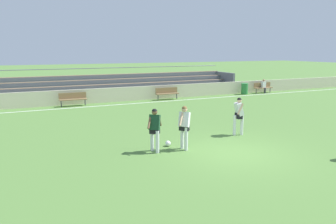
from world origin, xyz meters
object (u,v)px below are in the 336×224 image
Objects in this scene: bench_far_right at (263,87)px; player_white_deep_cover at (184,124)px; bleacher_stand at (72,87)px; soccer_ball at (168,143)px; trash_bin at (244,89)px; spectator_seated at (264,85)px; player_dark_challenging at (155,127)px; bench_far_left at (73,98)px; bench_near_bin at (167,92)px; player_white_overlapping at (239,113)px.

player_white_deep_cover is at bearing -139.92° from bench_far_right.
soccer_ball is at bearing -83.77° from bleacher_stand.
bleacher_stand reaches higher than soccer_ball.
bleacher_stand is at bearing 167.93° from trash_bin.
player_white_deep_cover is at bearing -82.58° from bleacher_stand.
player_dark_challenging is at bearing -142.85° from spectator_seated.
soccer_ball is (1.53, -14.00, -0.84)m from bleacher_stand.
bench_far_left is 1.11× the size of player_dark_challenging.
soccer_ball is at bearing -80.07° from bench_far_left.
bench_near_bin is 1.94× the size of trash_bin.
player_dark_challenging reaches higher than bench_far_left.
spectator_seated is 18.11m from player_white_deep_cover.
player_dark_challenging is (-13.03, -11.48, 0.50)m from trash_bin.
trash_bin is at bearing 41.39° from player_dark_challenging.
player_white_overlapping is at bearing -69.79° from bleacher_stand.
spectator_seated is (2.00, -0.09, 0.24)m from trash_bin.
bench_far_right is at bearing 0.00° from bench_far_left.
bench_near_bin is 8.18× the size of soccer_ball.
player_dark_challenging reaches higher than soccer_ball.
bleacher_stand reaches higher than bench_far_right.
bleacher_stand is at bearing 93.12° from player_dark_challenging.
bench_far_right is 1.49× the size of spectator_seated.
player_dark_challenging reaches higher than bench_far_right.
bench_near_bin is at bearing 0.00° from bench_far_left.
player_dark_challenging reaches higher than trash_bin.
player_dark_challenging is at bearing -86.88° from bleacher_stand.
soccer_ball is at bearing -114.42° from bench_near_bin.
soccer_ball is (-12.29, -11.04, -0.35)m from trash_bin.
player_white_deep_cover is 1.14m from player_dark_challenging.
bench_near_bin is 6.96m from bench_far_left.
player_dark_challenging is (1.20, -11.50, 0.42)m from bench_far_left.
bench_near_bin is 12.60m from player_white_deep_cover.
bleacher_stand is 7.19m from bench_near_bin.
bench_far_left is 11.24m from soccer_ball.
player_white_deep_cover is 1.16m from soccer_ball.
bench_far_right is at bearing 0.00° from bench_near_bin.
spectator_seated reaches higher than soccer_ball.
player_dark_challenging is 1.21m from soccer_ball.
bleacher_stand is 15.36× the size of bench_far_left.
bench_far_right is 1.94× the size of trash_bin.
bench_near_bin is at bearing 65.58° from soccer_ball.
soccer_ball is (-14.29, -11.07, -0.44)m from bench_far_right.
trash_bin reaches higher than bench_far_left.
spectator_seated is at bearing -0.41° from bench_far_left.
player_white_overlapping reaches higher than bench_far_left.
bench_far_right is 2.00m from trash_bin.
player_white_deep_cover is (-13.91, -11.71, 0.45)m from bench_far_right.
player_white_overlapping is (5.47, -10.83, 0.45)m from bench_far_left.
player_white_deep_cover is (-4.65, -11.71, 0.45)m from bench_near_bin.
bench_far_left reaches higher than soccer_ball.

